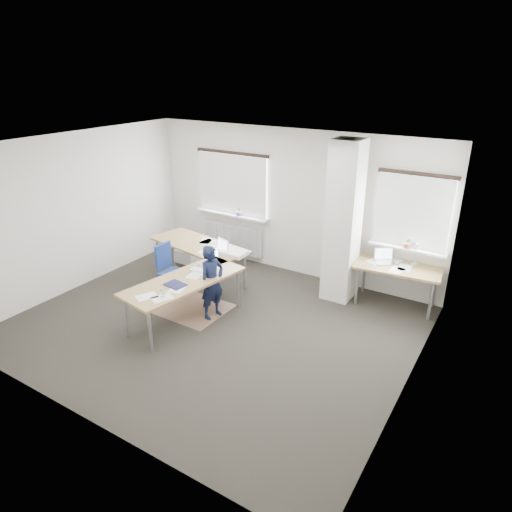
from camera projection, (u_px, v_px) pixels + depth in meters
The scene contains 8 objects.
ground at pixel (215, 324), 7.31m from camera, with size 6.00×6.00×0.00m, color #272520.
room_shell at pixel (238, 215), 6.90m from camera, with size 6.04×5.04×2.82m.
floor_mat at pixel (192, 308), 7.79m from camera, with size 1.19×1.01×0.01m, color brown.
white_crate at pixel (187, 256), 9.59m from camera, with size 0.46×0.32×0.27m, color white.
desk_main at pixel (194, 263), 7.85m from camera, with size 2.40×2.98×0.96m.
desk_side at pixel (398, 269), 7.64m from camera, with size 1.46×0.84×1.22m.
task_chair at pixel (172, 281), 8.18m from camera, with size 0.51×0.50×0.94m.
person at pixel (212, 282), 7.31m from camera, with size 0.45×0.30×1.24m, color black.
Camera 1 is at (3.89, -5.02, 3.84)m, focal length 32.00 mm.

